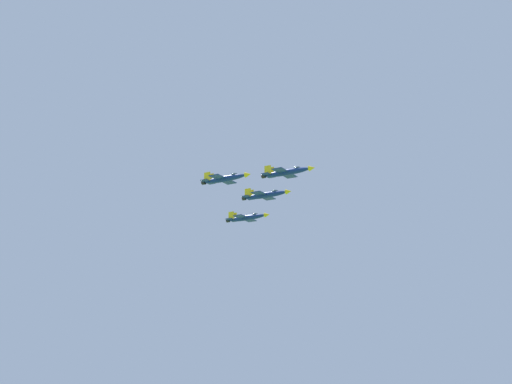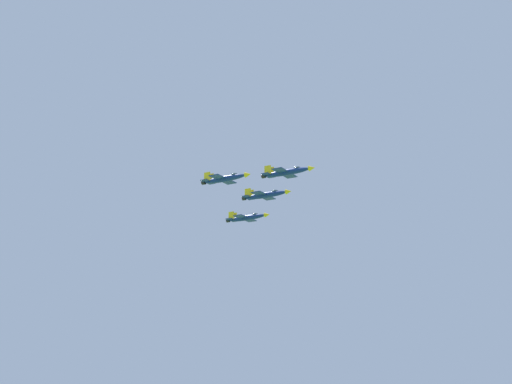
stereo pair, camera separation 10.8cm
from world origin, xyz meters
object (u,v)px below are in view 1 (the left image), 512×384
(jet_lead, at_px, (287,172))
(jet_left_wingman, at_px, (266,195))
(jet_right_wingman, at_px, (225,178))
(jet_left_outer, at_px, (247,218))

(jet_lead, height_order, jet_left_wingman, jet_lead)
(jet_lead, relative_size, jet_left_wingman, 1.00)
(jet_left_wingman, distance_m, jet_right_wingman, 22.50)
(jet_left_wingman, relative_size, jet_right_wingman, 1.03)
(jet_right_wingman, relative_size, jet_left_outer, 0.99)
(jet_left_wingman, height_order, jet_left_outer, jet_left_wingman)
(jet_lead, relative_size, jet_left_outer, 1.02)
(jet_right_wingman, bearing_deg, jet_left_wingman, 90.77)
(jet_lead, distance_m, jet_left_outer, 35.04)
(jet_left_wingman, bearing_deg, jet_lead, -41.44)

